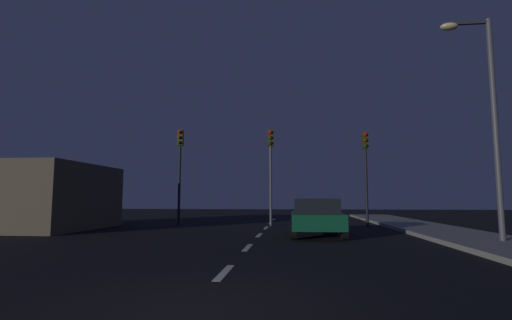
# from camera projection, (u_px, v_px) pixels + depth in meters

# --- Properties ---
(ground_plane) EXTENTS (80.00, 80.00, 0.00)m
(ground_plane) POSITION_uv_depth(u_px,v_px,m) (250.00, 245.00, 11.68)
(ground_plane) COLOR black
(sidewalk_curb_right) EXTENTS (3.00, 40.00, 0.15)m
(sidewalk_curb_right) POSITION_uv_depth(u_px,v_px,m) (504.00, 246.00, 10.96)
(sidewalk_curb_right) COLOR gray
(sidewalk_curb_right) RESTS_ON ground_plane
(lane_stripe_second) EXTENTS (0.16, 1.60, 0.01)m
(lane_stripe_second) POSITION_uv_depth(u_px,v_px,m) (224.00, 272.00, 7.33)
(lane_stripe_second) COLOR silver
(lane_stripe_second) RESTS_ON ground_plane
(lane_stripe_third) EXTENTS (0.16, 1.60, 0.01)m
(lane_stripe_third) POSITION_uv_depth(u_px,v_px,m) (248.00, 247.00, 11.09)
(lane_stripe_third) COLOR silver
(lane_stripe_third) RESTS_ON ground_plane
(lane_stripe_fourth) EXTENTS (0.16, 1.60, 0.01)m
(lane_stripe_fourth) POSITION_uv_depth(u_px,v_px,m) (259.00, 235.00, 14.85)
(lane_stripe_fourth) COLOR silver
(lane_stripe_fourth) RESTS_ON ground_plane
(lane_stripe_fifth) EXTENTS (0.16, 1.60, 0.01)m
(lane_stripe_fifth) POSITION_uv_depth(u_px,v_px,m) (266.00, 228.00, 18.61)
(lane_stripe_fifth) COLOR silver
(lane_stripe_fifth) RESTS_ON ground_plane
(lane_stripe_sixth) EXTENTS (0.16, 1.60, 0.01)m
(lane_stripe_sixth) POSITION_uv_depth(u_px,v_px,m) (271.00, 223.00, 22.37)
(lane_stripe_sixth) COLOR silver
(lane_stripe_sixth) RESTS_ON ground_plane
(lane_stripe_seventh) EXTENTS (0.16, 1.60, 0.01)m
(lane_stripe_seventh) POSITION_uv_depth(u_px,v_px,m) (274.00, 219.00, 26.14)
(lane_stripe_seventh) COLOR silver
(lane_stripe_seventh) RESTS_ON ground_plane
(traffic_signal_left) EXTENTS (0.32, 0.38, 5.29)m
(traffic_signal_left) POSITION_uv_depth(u_px,v_px,m) (180.00, 158.00, 20.85)
(traffic_signal_left) COLOR black
(traffic_signal_left) RESTS_ON ground_plane
(traffic_signal_center) EXTENTS (0.32, 0.38, 5.20)m
(traffic_signal_center) POSITION_uv_depth(u_px,v_px,m) (271.00, 158.00, 20.35)
(traffic_signal_center) COLOR #4C4C51
(traffic_signal_center) RESTS_ON ground_plane
(traffic_signal_right) EXTENTS (0.32, 0.38, 4.98)m
(traffic_signal_right) POSITION_uv_depth(u_px,v_px,m) (366.00, 160.00, 19.84)
(traffic_signal_right) COLOR black
(traffic_signal_right) RESTS_ON ground_plane
(car_stopped_ahead) EXTENTS (2.02, 3.95, 1.44)m
(car_stopped_ahead) POSITION_uv_depth(u_px,v_px,m) (316.00, 217.00, 14.53)
(car_stopped_ahead) COLOR #0F4C2D
(car_stopped_ahead) RESTS_ON ground_plane
(street_lamp_right) EXTENTS (1.61, 0.36, 7.32)m
(street_lamp_right) POSITION_uv_depth(u_px,v_px,m) (486.00, 107.00, 12.01)
(street_lamp_right) COLOR #4C4C51
(street_lamp_right) RESTS_ON ground_plane
(storefront_left) EXTENTS (5.51, 6.07, 3.06)m
(storefront_left) POSITION_uv_depth(u_px,v_px,m) (39.00, 197.00, 17.87)
(storefront_left) COLOR brown
(storefront_left) RESTS_ON ground_plane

